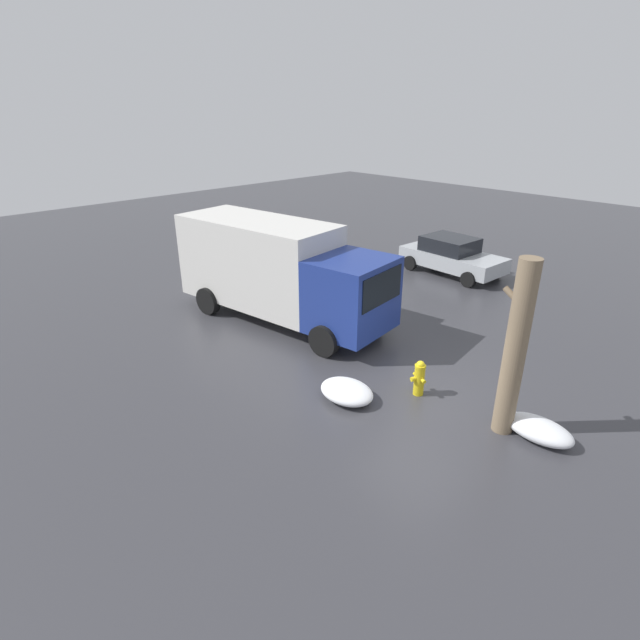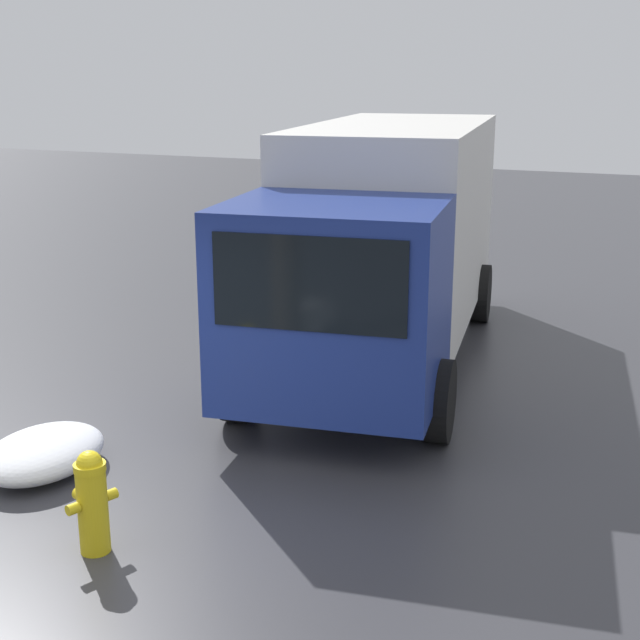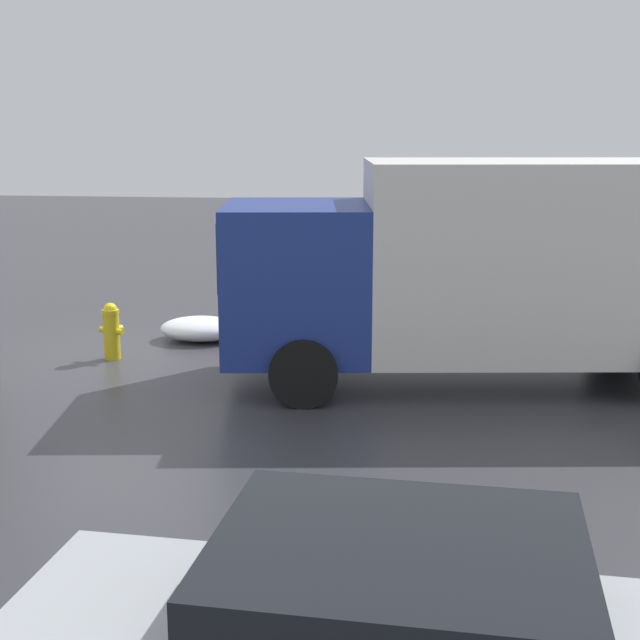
{
  "view_description": "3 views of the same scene",
  "coord_description": "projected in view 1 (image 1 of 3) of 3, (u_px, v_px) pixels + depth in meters",
  "views": [
    {
      "loc": [
        -5.77,
        8.87,
        6.46
      ],
      "look_at": [
        3.35,
        0.05,
        0.91
      ],
      "focal_mm": 28.0,
      "sensor_mm": 36.0,
      "label": 1
    },
    {
      "loc": [
        -5.36,
        -4.24,
        3.86
      ],
      "look_at": [
        2.86,
        -0.82,
        1.33
      ],
      "focal_mm": 50.0,
      "sensor_mm": 36.0,
      "label": 2
    },
    {
      "loc": [
        4.88,
        -13.01,
        3.63
      ],
      "look_at": [
        3.3,
        -0.18,
        0.75
      ],
      "focal_mm": 50.0,
      "sensor_mm": 36.0,
      "label": 3
    }
  ],
  "objects": [
    {
      "name": "snow_pile_curbside",
      "position": [
        347.0,
        391.0,
        11.77
      ],
      "size": [
        1.38,
        1.04,
        0.39
      ],
      "color": "white",
      "rests_on": "ground_plane"
    },
    {
      "name": "fire_hydrant",
      "position": [
        419.0,
        377.0,
        11.85
      ],
      "size": [
        0.45,
        0.36,
        0.9
      ],
      "rotation": [
        0.0,
        0.0,
        1.18
      ],
      "color": "yellow",
      "rests_on": "ground_plane"
    },
    {
      "name": "ground_plane",
      "position": [
        418.0,
        394.0,
        12.03
      ],
      "size": [
        60.0,
        60.0,
        0.0
      ],
      "primitive_type": "plane",
      "color": "#38383D"
    },
    {
      "name": "parked_car",
      "position": [
        452.0,
        255.0,
        20.28
      ],
      "size": [
        4.25,
        2.25,
        1.47
      ],
      "rotation": [
        0.0,
        0.0,
        1.51
      ],
      "color": "#ADB2B7",
      "rests_on": "ground_plane"
    },
    {
      "name": "delivery_truck",
      "position": [
        278.0,
        269.0,
        15.54
      ],
      "size": [
        7.5,
        3.27,
        3.12
      ],
      "rotation": [
        0.0,
        0.0,
        1.7
      ],
      "color": "navy",
      "rests_on": "ground_plane"
    },
    {
      "name": "snow_pile_by_hydrant",
      "position": [
        539.0,
        430.0,
        10.36
      ],
      "size": [
        1.42,
        0.8,
        0.43
      ],
      "color": "white",
      "rests_on": "ground_plane"
    },
    {
      "name": "tree_trunk",
      "position": [
        515.0,
        350.0,
        9.97
      ],
      "size": [
        0.67,
        0.44,
        3.82
      ],
      "color": "#7F6B51",
      "rests_on": "ground_plane"
    }
  ]
}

